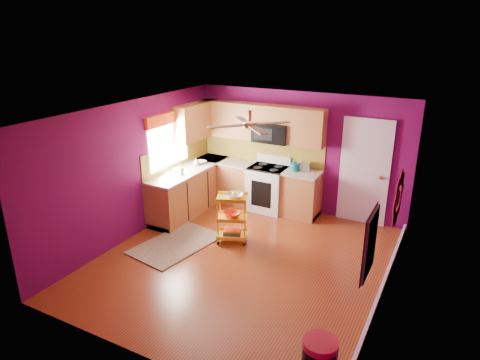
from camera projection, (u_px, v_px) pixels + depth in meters
The scene contains 17 objects.
ground at pixel (243, 261), 7.15m from camera, with size 5.00×5.00×0.00m, color maroon.
room_envelope at pixel (245, 169), 6.58m from camera, with size 4.54×5.04×2.52m.
lower_cabinets at pixel (227, 189), 9.11m from camera, with size 2.81×2.31×0.94m.
electric_range at pixel (268, 188), 9.03m from camera, with size 0.76×0.66×1.13m.
upper_cabinetry at pixel (239, 123), 8.89m from camera, with size 2.80×2.30×1.26m.
left_window at pixel (168, 132), 8.41m from camera, with size 0.08×1.35×1.08m.
panel_door at pixel (364, 173), 8.26m from camera, with size 0.95×0.11×2.15m.
right_wall_art at pixel (387, 216), 5.40m from camera, with size 0.04×2.74×1.04m.
ceiling_fan at pixel (250, 124), 6.54m from camera, with size 1.01×1.01×0.26m.
shag_rug at pixel (176, 244), 7.69m from camera, with size 0.97×1.59×0.02m, color black.
rolling_cart at pixel (232, 216), 7.65m from camera, with size 0.64×0.56×0.96m.
teal_kettle at pixel (294, 167), 8.62m from camera, with size 0.18×0.18×0.21m.
toaster at pixel (305, 166), 8.64m from camera, with size 0.22×0.15×0.18m, color beige.
soap_bottle_a at pixel (180, 170), 8.39m from camera, with size 0.09×0.10×0.21m, color #EA3F72.
soap_bottle_b at pixel (196, 162), 8.97m from camera, with size 0.12×0.12×0.15m, color white.
counter_dish at pixel (201, 162), 9.11m from camera, with size 0.23×0.23×0.06m, color white.
counter_cup at pixel (176, 170), 8.58m from camera, with size 0.12×0.12×0.09m, color white.
Camera 1 is at (2.89, -5.56, 3.70)m, focal length 32.00 mm.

